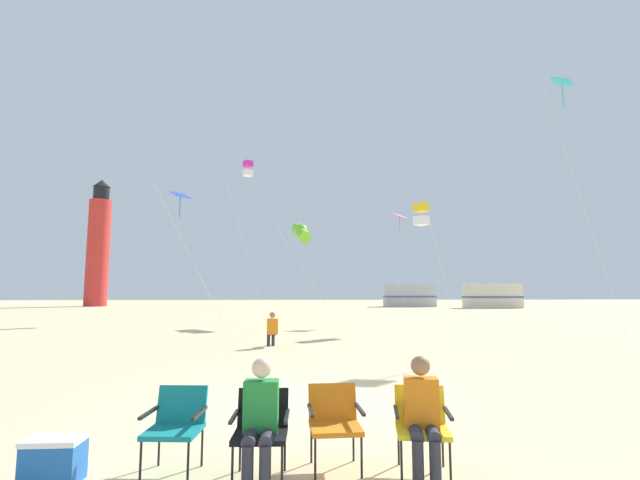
% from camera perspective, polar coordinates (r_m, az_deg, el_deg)
% --- Properties ---
extents(ground, '(200.00, 200.00, 0.00)m').
position_cam_1_polar(ground, '(7.84, -1.03, -20.06)').
color(ground, beige).
extents(camp_chair_teal, '(0.60, 0.61, 0.82)m').
position_cam_1_polar(camp_chair_teal, '(5.22, -17.69, -20.99)').
color(camp_chair_teal, '#147F84').
rests_on(camp_chair_teal, ground).
extents(camp_chair_black, '(0.58, 0.59, 0.82)m').
position_cam_1_polar(camp_chair_black, '(4.92, -7.44, -22.17)').
color(camp_chair_black, black).
rests_on(camp_chair_black, ground).
extents(spectator_black_chair, '(0.35, 0.52, 1.16)m').
position_cam_1_polar(spectator_black_chair, '(4.75, -7.62, -21.30)').
color(spectator_black_chair, '#238438').
rests_on(spectator_black_chair, ground).
extents(camp_chair_orange, '(0.57, 0.58, 0.82)m').
position_cam_1_polar(camp_chair_orange, '(5.12, 1.79, -21.58)').
color(camp_chair_orange, orange).
rests_on(camp_chair_orange, ground).
extents(camp_chair_yellow, '(0.63, 0.65, 0.82)m').
position_cam_1_polar(camp_chair_yellow, '(5.13, 12.73, -21.41)').
color(camp_chair_yellow, yellow).
rests_on(camp_chair_yellow, ground).
extents(spectator_yellow_chair, '(0.39, 0.54, 1.16)m').
position_cam_1_polar(spectator_yellow_chair, '(4.96, 12.88, -20.56)').
color(spectator_yellow_chair, orange).
rests_on(spectator_yellow_chair, ground).
extents(cooler_box, '(0.52, 0.36, 0.43)m').
position_cam_1_polar(cooler_box, '(5.43, -30.74, -22.91)').
color(cooler_box, '#1959B2').
rests_on(cooler_box, ground).
extents(kite_flyer_standing, '(0.39, 0.54, 1.16)m').
position_cam_1_polar(kite_flyer_standing, '(15.46, -6.11, -11.09)').
color(kite_flyer_standing, orange).
rests_on(kite_flyer_standing, ground).
extents(kite_diamond_cyan, '(2.55, 2.25, 11.72)m').
position_cam_1_polar(kite_diamond_cyan, '(24.40, 28.53, 16.20)').
color(kite_diamond_cyan, silver).
rests_on(kite_diamond_cyan, ground).
extents(kite_tube_lime, '(3.38, 3.32, 6.02)m').
position_cam_1_polar(kite_tube_lime, '(26.33, -2.42, 0.98)').
color(kite_tube_lime, silver).
rests_on(kite_tube_lime, ground).
extents(kite_diamond_blue, '(3.27, 3.27, 7.21)m').
position_cam_1_polar(kite_diamond_blue, '(25.15, -17.25, 4.94)').
color(kite_diamond_blue, silver).
rests_on(kite_diamond_blue, ground).
extents(kite_box_gold, '(1.95, 1.95, 6.33)m').
position_cam_1_polar(kite_box_gold, '(23.32, 12.73, 3.23)').
color(kite_box_gold, silver).
rests_on(kite_box_gold, ground).
extents(kite_box_magenta, '(3.39, 2.21, 11.56)m').
position_cam_1_polar(kite_box_magenta, '(34.25, -9.15, 8.91)').
color(kite_box_magenta, silver).
rests_on(kite_box_magenta, ground).
extents(kite_diamond_rainbow, '(2.12, 2.12, 6.73)m').
position_cam_1_polar(kite_diamond_rainbow, '(28.11, 10.04, 2.62)').
color(kite_diamond_rainbow, silver).
rests_on(kite_diamond_rainbow, ground).
extents(lighthouse_distant, '(2.80, 2.80, 16.80)m').
position_cam_1_polar(lighthouse_distant, '(65.93, -26.33, -0.72)').
color(lighthouse_distant, red).
rests_on(lighthouse_distant, ground).
extents(rv_van_silver, '(6.57, 2.74, 2.80)m').
position_cam_1_polar(rv_van_silver, '(58.57, 11.27, -6.94)').
color(rv_van_silver, '#B7BABF').
rests_on(rv_van_silver, ground).
extents(rv_van_cream, '(6.54, 2.62, 2.80)m').
position_cam_1_polar(rv_van_cream, '(56.26, 21.05, -6.65)').
color(rv_van_cream, beige).
rests_on(rv_van_cream, ground).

